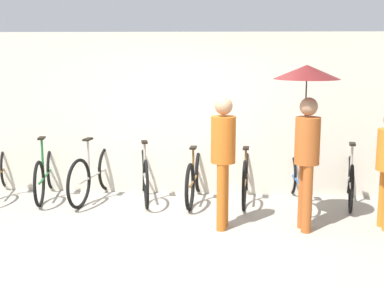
{
  "coord_description": "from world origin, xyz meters",
  "views": [
    {
      "loc": [
        0.56,
        -6.23,
        2.38
      ],
      "look_at": [
        0.0,
        1.21,
        1.0
      ],
      "focal_mm": 50.0,
      "sensor_mm": 36.0,
      "label": 1
    }
  ],
  "objects": [
    {
      "name": "parked_bicycle_1",
      "position": [
        -2.38,
        1.82,
        0.37
      ],
      "size": [
        0.46,
        1.71,
        1.0
      ],
      "rotation": [
        0.0,
        0.0,
        1.73
      ],
      "color": "black",
      "rests_on": "ground"
    },
    {
      "name": "parked_bicycle_6",
      "position": [
        1.58,
        1.8,
        0.35
      ],
      "size": [
        0.44,
        1.69,
        0.99
      ],
      "rotation": [
        0.0,
        0.0,
        1.64
      ],
      "color": "black",
      "rests_on": "ground"
    },
    {
      "name": "parked_bicycle_5",
      "position": [
        0.79,
        1.87,
        0.39
      ],
      "size": [
        0.44,
        1.82,
        0.99
      ],
      "rotation": [
        0.0,
        0.0,
        1.5
      ],
      "color": "black",
      "rests_on": "ground"
    },
    {
      "name": "parked_bicycle_4",
      "position": [
        0.0,
        1.8,
        0.37
      ],
      "size": [
        0.44,
        1.72,
        1.03
      ],
      "rotation": [
        0.0,
        0.0,
        1.5
      ],
      "color": "black",
      "rests_on": "ground"
    },
    {
      "name": "ground_plane",
      "position": [
        0.0,
        0.0,
        0.0
      ],
      "size": [
        30.0,
        30.0,
        0.0
      ],
      "primitive_type": "plane",
      "color": "gray"
    },
    {
      "name": "parked_bicycle_2",
      "position": [
        -1.58,
        1.79,
        0.39
      ],
      "size": [
        0.5,
        1.81,
        1.05
      ],
      "rotation": [
        0.0,
        0.0,
        1.4
      ],
      "color": "black",
      "rests_on": "ground"
    },
    {
      "name": "parked_bicycle_7",
      "position": [
        2.38,
        1.86,
        0.38
      ],
      "size": [
        0.48,
        1.72,
        1.04
      ],
      "rotation": [
        0.0,
        0.0,
        1.4
      ],
      "color": "black",
      "rests_on": "ground"
    },
    {
      "name": "parked_bicycle_3",
      "position": [
        -0.79,
        1.82,
        0.39
      ],
      "size": [
        0.53,
        1.7,
        0.98
      ],
      "rotation": [
        0.0,
        0.0,
        1.79
      ],
      "color": "black",
      "rests_on": "ground"
    },
    {
      "name": "back_wall",
      "position": [
        0.0,
        2.25,
        1.29
      ],
      "size": [
        14.33,
        0.12,
        2.59
      ],
      "color": "beige",
      "rests_on": "ground"
    },
    {
      "name": "pedestrian_leading",
      "position": [
        0.45,
        0.53,
        1.02
      ],
      "size": [
        0.32,
        0.32,
        1.74
      ],
      "rotation": [
        0.0,
        0.0,
        -0.13
      ],
      "color": "#B25619",
      "rests_on": "ground"
    },
    {
      "name": "pedestrian_center",
      "position": [
        1.51,
        0.62,
        1.59
      ],
      "size": [
        0.85,
        0.85,
        2.14
      ],
      "rotation": [
        0.0,
        0.0,
        0.15
      ],
      "color": "#9E4C1E",
      "rests_on": "ground"
    }
  ]
}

